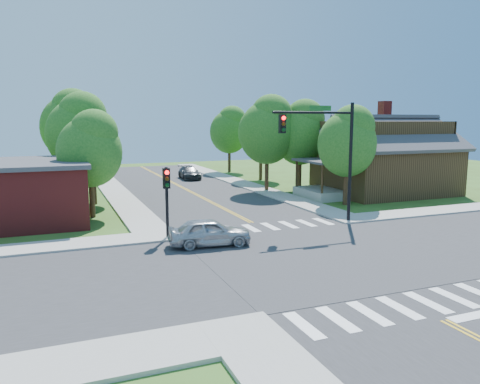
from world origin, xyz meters
name	(u,v)px	position (x,y,z in m)	size (l,w,h in m)	color
ground	(317,257)	(0.00, 0.00, 0.00)	(100.00, 100.00, 0.00)	#39561A
road_ns	(317,256)	(0.00, 0.00, 0.02)	(10.00, 90.00, 0.04)	#2D2D30
road_ew	(317,256)	(0.00, 0.00, 0.03)	(90.00, 10.00, 0.04)	#2D2D30
intersection_patch	(317,257)	(0.00, 0.00, 0.00)	(10.20, 10.20, 0.06)	#2D2D30
sidewalk_ne	(378,189)	(15.82, 15.82, 0.07)	(40.00, 40.00, 0.14)	#9E9B93
crosswalk_north	(261,227)	(0.00, 6.20, 0.05)	(8.85, 2.00, 0.01)	white
crosswalk_south	(413,305)	(0.00, -6.20, 0.05)	(8.85, 2.00, 0.01)	white
centerline	(317,256)	(0.00, 0.00, 0.05)	(0.30, 90.00, 0.01)	gold
signal_mast_ne	(327,143)	(3.91, 5.59, 4.85)	(5.30, 0.42, 7.20)	black
signal_pole_nw	(167,189)	(-5.60, 5.58, 2.66)	(0.34, 0.42, 3.80)	black
house_ne	(384,154)	(15.11, 14.23, 3.33)	(13.05, 8.80, 7.11)	black
tree_e_a	(349,140)	(8.96, 10.67, 4.78)	(4.29, 4.08, 7.30)	#382314
tree_e_b	(302,131)	(9.36, 18.29, 5.25)	(4.71, 4.48, 8.01)	#382314
tree_e_c	(262,128)	(9.23, 26.34, 5.33)	(4.79, 4.55, 8.14)	#382314
tree_e_d	(230,129)	(8.80, 34.47, 5.16)	(4.64, 4.40, 7.88)	#382314
tree_w_a	(91,147)	(-8.68, 12.94, 4.50)	(4.04, 3.84, 6.88)	#382314
tree_w_b	(80,130)	(-8.90, 19.78, 5.46)	(4.90, 4.66, 8.33)	#382314
tree_w_c	(71,123)	(-9.18, 28.24, 5.94)	(5.33, 5.07, 9.06)	#382314
tree_w_d	(73,139)	(-8.75, 37.19, 4.10)	(3.69, 3.50, 6.27)	#382314
tree_house	(268,128)	(6.41, 18.84, 5.49)	(4.93, 4.69, 8.39)	#382314
tree_bldg	(93,145)	(-8.15, 17.82, 4.37)	(3.92, 3.73, 6.67)	#382314
car_silver	(210,233)	(-3.99, 3.50, 0.69)	(4.23, 2.14, 1.38)	#B0B3B8
car_dgrey	(189,173)	(2.35, 29.56, 0.65)	(2.11, 4.59, 1.30)	#2B2D30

